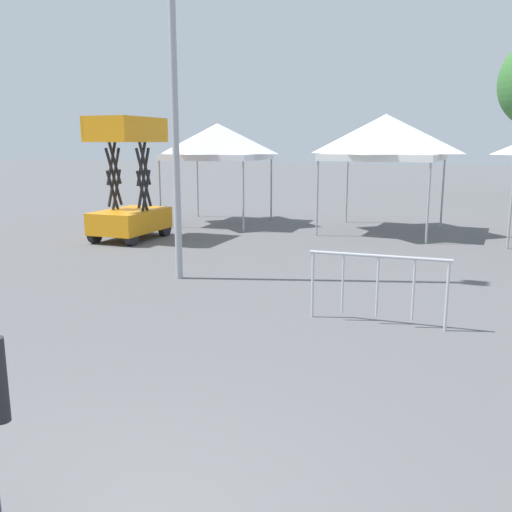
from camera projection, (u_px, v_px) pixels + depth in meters
The scene contains 4 objects.
canopy_tent_behind_left at pixel (218, 142), 18.36m from camera, with size 3.22×3.22×3.34m.
canopy_tent_behind_right at pixel (385, 137), 16.58m from camera, with size 3.40×3.40×3.55m.
scissor_lift at pixel (130, 202), 15.60m from camera, with size 1.48×2.35×3.39m.
crowd_barrier_by_lift at pixel (378, 275), 8.29m from camera, with size 2.10×0.20×1.08m.
Camera 1 is at (2.37, -2.50, 2.70)m, focal length 38.84 mm.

